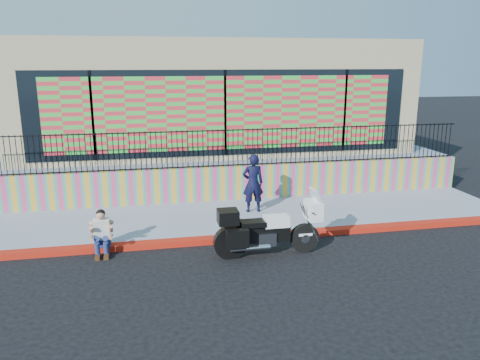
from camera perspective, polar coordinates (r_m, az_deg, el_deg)
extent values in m
plane|color=black|center=(12.27, 1.53, -7.29)|extent=(90.00, 90.00, 0.00)
cube|color=#A1160B|center=(12.24, 1.54, -6.96)|extent=(16.00, 0.30, 0.15)
cube|color=gray|center=(13.75, 0.00, -4.52)|extent=(16.00, 3.00, 0.15)
cube|color=#E93D77|center=(15.08, -1.20, -0.35)|extent=(16.00, 0.20, 1.10)
cube|color=gray|center=(20.01, -3.80, 3.05)|extent=(16.00, 10.00, 1.25)
cube|color=tan|center=(19.48, -3.85, 10.53)|extent=(14.00, 8.00, 4.00)
cube|color=black|center=(15.55, -1.83, 8.14)|extent=(12.60, 0.04, 2.80)
cube|color=red|center=(15.52, -1.81, 8.13)|extent=(11.48, 0.02, 2.40)
cylinder|color=black|center=(11.51, 7.87, -7.01)|extent=(0.71, 0.15, 0.71)
cylinder|color=black|center=(11.07, -1.19, -7.75)|extent=(0.71, 0.15, 0.71)
cube|color=black|center=(11.19, 3.45, -6.52)|extent=(1.02, 0.30, 0.37)
cube|color=silver|center=(11.21, 3.17, -7.06)|extent=(0.43, 0.37, 0.32)
cube|color=white|center=(11.13, 4.44, -5.00)|extent=(0.59, 0.34, 0.26)
cube|color=black|center=(11.01, 1.57, -5.31)|extent=(0.59, 0.37, 0.13)
cube|color=white|center=(11.34, 8.92, -3.63)|extent=(0.32, 0.56, 0.45)
cube|color=silver|center=(11.26, 9.19, -1.94)|extent=(0.20, 0.49, 0.36)
cube|color=black|center=(10.83, -1.48, -4.50)|extent=(0.47, 0.45, 0.32)
cube|color=black|center=(10.71, -0.31, -7.17)|extent=(0.52, 0.19, 0.43)
cube|color=black|center=(11.30, -0.95, -6.00)|extent=(0.52, 0.19, 0.43)
cube|color=white|center=(11.47, 7.89, -6.51)|extent=(0.34, 0.17, 0.06)
imported|color=black|center=(13.78, 1.59, -0.39)|extent=(0.64, 0.42, 1.74)
cube|color=navy|center=(11.94, -16.36, -7.27)|extent=(0.36, 0.28, 0.18)
cube|color=silver|center=(11.78, -16.49, -5.76)|extent=(0.38, 0.27, 0.54)
sphere|color=tan|center=(11.63, -16.63, -4.15)|extent=(0.21, 0.21, 0.21)
cube|color=#472814|center=(11.61, -16.96, -8.95)|extent=(0.11, 0.26, 0.10)
cube|color=#472814|center=(11.59, -15.97, -8.91)|extent=(0.11, 0.26, 0.10)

